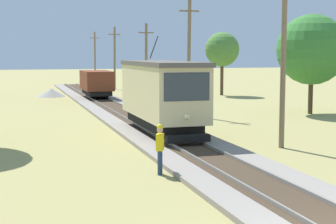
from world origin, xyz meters
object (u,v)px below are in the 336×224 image
(red_tram, at_px, (162,93))
(utility_pole_near_tram, at_px, (283,62))
(utility_pole_mid, at_px, (189,55))
(tree_left_far, at_px, (222,50))
(utility_pole_horizon, at_px, (95,57))
(track_worker, at_px, (160,147))
(tree_left_near, at_px, (312,50))
(gravel_pile, at_px, (51,93))
(utility_pole_far, at_px, (146,61))
(freight_car, at_px, (97,83))
(utility_pole_distant, at_px, (115,57))

(red_tram, distance_m, utility_pole_near_tram, 6.63)
(utility_pole_mid, bearing_deg, tree_left_far, 60.57)
(utility_pole_horizon, height_order, track_worker, utility_pole_horizon)
(tree_left_near, height_order, tree_left_far, tree_left_near)
(utility_pole_mid, distance_m, gravel_pile, 20.42)
(utility_pole_far, relative_size, track_worker, 3.84)
(freight_car, bearing_deg, utility_pole_near_tram, -81.07)
(utility_pole_horizon, xyz_separation_m, gravel_pile, (-7.88, -23.61, -3.30))
(utility_pole_near_tram, distance_m, gravel_pile, 32.68)
(freight_car, relative_size, utility_pole_horizon, 0.72)
(utility_pole_near_tram, relative_size, track_worker, 4.22)
(utility_pole_horizon, bearing_deg, freight_car, -98.39)
(tree_left_near, bearing_deg, utility_pole_horizon, 100.93)
(utility_pole_horizon, relative_size, gravel_pile, 2.52)
(utility_pole_near_tram, height_order, utility_pole_horizon, utility_pole_near_tram)
(utility_pole_distant, relative_size, gravel_pile, 2.53)
(utility_pole_far, xyz_separation_m, tree_left_near, (8.43, -13.49, 0.95))
(utility_pole_far, xyz_separation_m, tree_left_far, (8.71, 3.54, 1.05))
(gravel_pile, relative_size, track_worker, 1.60)
(red_tram, bearing_deg, tree_left_near, 27.61)
(freight_car, bearing_deg, utility_pole_far, -22.65)
(tree_left_near, bearing_deg, track_worker, -135.13)
(track_worker, bearing_deg, utility_pole_horizon, -72.12)
(freight_car, distance_m, gravel_pile, 6.18)
(tree_left_far, bearing_deg, utility_pole_horizon, 108.11)
(red_tram, height_order, track_worker, red_tram)
(utility_pole_distant, xyz_separation_m, utility_pole_horizon, (0.00, 15.15, -0.01))
(utility_pole_mid, relative_size, gravel_pile, 2.79)
(track_worker, relative_size, tree_left_far, 0.28)
(utility_pole_horizon, xyz_separation_m, track_worker, (-6.65, -58.70, -2.72))
(red_tram, height_order, utility_pole_mid, utility_pole_mid)
(tree_left_far, bearing_deg, utility_pole_mid, -119.43)
(freight_car, bearing_deg, track_worker, -94.64)
(gravel_pile, distance_m, tree_left_far, 17.38)
(utility_pole_far, distance_m, utility_pole_horizon, 30.19)
(utility_pole_distant, bearing_deg, track_worker, -98.69)
(utility_pole_distant, bearing_deg, freight_car, -107.52)
(utility_pole_horizon, bearing_deg, track_worker, -96.47)
(utility_pole_far, xyz_separation_m, utility_pole_distant, (0.00, 15.04, 0.19))
(track_worker, bearing_deg, gravel_pile, -63.64)
(utility_pole_near_tram, relative_size, utility_pole_distant, 1.04)
(utility_pole_mid, height_order, utility_pole_far, utility_pole_mid)
(utility_pole_far, height_order, tree_left_far, utility_pole_far)
(red_tram, distance_m, gravel_pile, 26.98)
(freight_car, height_order, tree_left_far, tree_left_far)
(utility_pole_mid, xyz_separation_m, utility_pole_far, (0.00, 11.90, -0.57))
(tree_left_far, bearing_deg, freight_car, -172.09)
(utility_pole_near_tram, height_order, utility_pole_far, utility_pole_near_tram)
(red_tram, distance_m, utility_pole_distant, 35.42)
(track_worker, bearing_deg, utility_pole_mid, -87.48)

